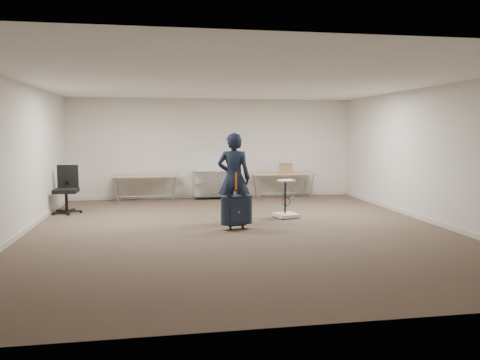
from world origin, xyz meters
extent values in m
plane|color=#4E3F2F|center=(0.00, 0.00, 0.00)|extent=(9.00, 9.00, 0.00)
plane|color=beige|center=(0.00, 4.50, 1.40)|extent=(8.00, 0.00, 8.00)
plane|color=beige|center=(0.00, -4.50, 1.40)|extent=(8.00, 0.00, 8.00)
plane|color=beige|center=(-4.00, 0.00, 1.40)|extent=(0.00, 9.00, 9.00)
plane|color=beige|center=(4.00, 0.00, 1.40)|extent=(0.00, 9.00, 9.00)
plane|color=white|center=(0.00, 0.00, 2.80)|extent=(8.00, 8.00, 0.00)
cube|color=beige|center=(0.00, 4.49, 0.05)|extent=(8.00, 0.02, 0.10)
cube|color=beige|center=(-3.99, 0.00, 0.05)|extent=(0.02, 9.00, 0.10)
cube|color=beige|center=(3.99, 0.00, 0.05)|extent=(0.02, 9.00, 0.10)
cube|color=tan|center=(-1.90, 3.95, 0.71)|extent=(1.80, 0.75, 0.03)
cylinder|color=gray|center=(-1.90, 3.95, 0.15)|extent=(1.50, 0.02, 0.02)
cylinder|color=gray|center=(-2.65, 3.65, 0.35)|extent=(0.13, 0.04, 0.69)
cylinder|color=gray|center=(-1.15, 3.65, 0.35)|extent=(0.13, 0.04, 0.69)
cylinder|color=gray|center=(-2.65, 4.25, 0.35)|extent=(0.13, 0.04, 0.69)
cylinder|color=gray|center=(-1.15, 4.25, 0.35)|extent=(0.13, 0.04, 0.69)
cube|color=tan|center=(1.90, 3.95, 0.71)|extent=(1.80, 0.75, 0.03)
cylinder|color=gray|center=(1.90, 3.95, 0.15)|extent=(1.50, 0.02, 0.02)
cylinder|color=gray|center=(1.15, 3.65, 0.35)|extent=(0.13, 0.04, 0.69)
cylinder|color=gray|center=(2.65, 3.65, 0.35)|extent=(0.13, 0.04, 0.69)
cylinder|color=gray|center=(1.15, 4.25, 0.35)|extent=(0.13, 0.04, 0.69)
cylinder|color=gray|center=(2.65, 4.25, 0.35)|extent=(0.13, 0.04, 0.69)
cylinder|color=silver|center=(-0.60, 3.98, 0.40)|extent=(0.02, 0.02, 0.80)
cylinder|color=silver|center=(0.60, 3.98, 0.40)|extent=(0.02, 0.02, 0.80)
cylinder|color=silver|center=(-0.60, 4.42, 0.40)|extent=(0.02, 0.02, 0.80)
cylinder|color=silver|center=(0.60, 4.42, 0.40)|extent=(0.02, 0.02, 0.80)
cube|color=silver|center=(0.00, 4.20, 0.10)|extent=(1.20, 0.45, 0.02)
cube|color=silver|center=(0.00, 4.20, 0.45)|extent=(1.20, 0.45, 0.02)
cube|color=silver|center=(0.00, 4.20, 0.78)|extent=(1.20, 0.45, 0.01)
imported|color=black|center=(0.00, 0.73, 0.93)|extent=(0.77, 0.61, 1.86)
cube|color=black|center=(-0.05, 0.07, 0.38)|extent=(0.44, 0.31, 0.55)
cube|color=black|center=(-0.05, 0.09, 0.09)|extent=(0.39, 0.23, 0.03)
cylinder|color=black|center=(-0.17, 0.04, 0.04)|extent=(0.04, 0.08, 0.07)
cylinder|color=black|center=(0.08, 0.09, 0.04)|extent=(0.04, 0.08, 0.07)
torus|color=black|center=(-0.05, 0.07, 0.69)|extent=(0.18, 0.06, 0.17)
cube|color=orange|center=(-0.05, 0.09, 0.89)|extent=(0.04, 0.01, 0.43)
cylinder|color=black|center=(-3.64, 2.45, 0.05)|extent=(0.67, 0.67, 0.10)
cylinder|color=black|center=(-3.64, 2.45, 0.28)|extent=(0.07, 0.07, 0.45)
cube|color=black|center=(-3.64, 2.45, 0.53)|extent=(0.52, 0.52, 0.09)
cube|color=black|center=(-3.64, 2.70, 0.84)|extent=(0.47, 0.08, 0.54)
cube|color=beige|center=(1.22, 1.10, 0.05)|extent=(0.55, 0.55, 0.07)
cylinder|color=black|center=(1.04, 0.92, 0.02)|extent=(0.05, 0.05, 0.04)
cylinder|color=black|center=(1.22, 1.15, 0.45)|extent=(0.05, 0.05, 0.73)
cube|color=beige|center=(1.22, 1.10, 0.82)|extent=(0.37, 0.34, 0.04)
torus|color=#2364B3|center=(1.27, 1.03, 0.54)|extent=(0.25, 0.14, 0.22)
cube|color=olive|center=(1.96, 3.88, 0.86)|extent=(0.42, 0.37, 0.26)
camera|label=1|loc=(-1.46, -8.73, 1.90)|focal=35.00mm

